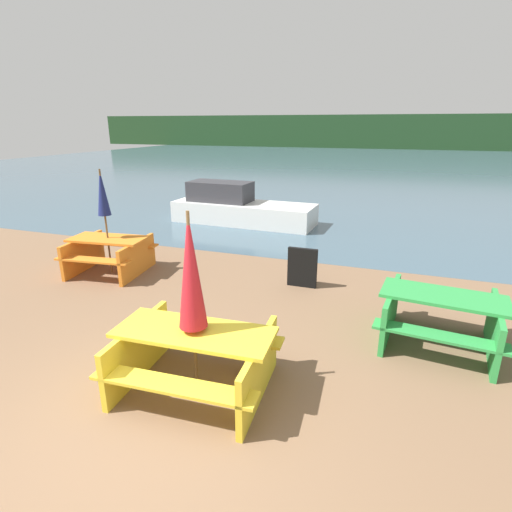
% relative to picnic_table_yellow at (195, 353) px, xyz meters
% --- Properties ---
extents(ground_plane, '(60.00, 60.00, 0.00)m').
position_rel_picnic_table_yellow_xyz_m(ground_plane, '(-0.15, -1.10, -0.45)').
color(ground_plane, brown).
extents(water, '(60.00, 50.00, 0.00)m').
position_rel_picnic_table_yellow_xyz_m(water, '(-0.15, 29.78, -0.45)').
color(water, '#425B6B').
rests_on(water, ground_plane).
extents(far_treeline, '(80.00, 1.60, 4.00)m').
position_rel_picnic_table_yellow_xyz_m(far_treeline, '(-0.15, 49.78, 1.55)').
color(far_treeline, '#1E3D1E').
rests_on(far_treeline, water).
extents(picnic_table_yellow, '(1.85, 1.47, 0.74)m').
position_rel_picnic_table_yellow_xyz_m(picnic_table_yellow, '(0.00, 0.00, 0.00)').
color(picnic_table_yellow, yellow).
rests_on(picnic_table_yellow, ground_plane).
extents(picnic_table_green, '(1.73, 1.55, 0.74)m').
position_rel_picnic_table_yellow_xyz_m(picnic_table_green, '(2.71, 1.96, -0.00)').
color(picnic_table_green, green).
rests_on(picnic_table_green, ground_plane).
extents(picnic_table_orange, '(1.67, 1.55, 0.74)m').
position_rel_picnic_table_yellow_xyz_m(picnic_table_orange, '(-3.43, 2.82, -0.00)').
color(picnic_table_orange, orange).
rests_on(picnic_table_orange, ground_plane).
extents(umbrella_navy, '(0.25, 0.25, 2.10)m').
position_rel_picnic_table_yellow_xyz_m(umbrella_navy, '(-3.43, 2.82, 1.18)').
color(umbrella_navy, brown).
rests_on(umbrella_navy, ground_plane).
extents(umbrella_crimson, '(0.32, 0.32, 2.09)m').
position_rel_picnic_table_yellow_xyz_m(umbrella_crimson, '(0.00, 0.00, 0.99)').
color(umbrella_crimson, brown).
rests_on(umbrella_crimson, ground_plane).
extents(boat, '(4.41, 1.56, 1.23)m').
position_rel_picnic_table_yellow_xyz_m(boat, '(-2.56, 7.76, 0.01)').
color(boat, silver).
rests_on(boat, water).
extents(signboard, '(0.55, 0.08, 0.75)m').
position_rel_picnic_table_yellow_xyz_m(signboard, '(0.46, 3.38, -0.07)').
color(signboard, black).
rests_on(signboard, ground_plane).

